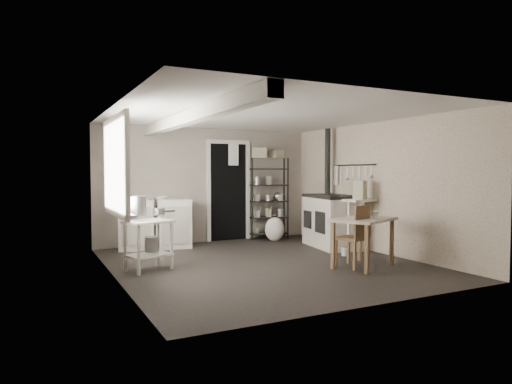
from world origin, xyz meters
name	(u,v)px	position (x,y,z in m)	size (l,w,h in m)	color
floor	(265,263)	(0.00, 0.00, 0.00)	(5.00, 5.00, 0.00)	black
ceiling	(265,115)	(0.00, 0.00, 2.30)	(5.00, 5.00, 0.00)	silver
wall_back	(208,185)	(0.00, 2.50, 1.15)	(4.50, 0.02, 2.30)	#9D9386
wall_front	(375,198)	(0.00, -2.50, 1.15)	(4.50, 0.02, 2.30)	#9D9386
wall_left	(114,193)	(-2.25, 0.00, 1.15)	(0.02, 5.00, 2.30)	#9D9386
wall_right	(377,187)	(2.25, 0.00, 1.15)	(0.02, 5.00, 2.30)	#9D9386
window	(114,166)	(-2.22, 0.20, 1.50)	(0.12, 1.76, 1.28)	white
doorway	(229,192)	(0.45, 2.47, 1.00)	(0.96, 0.10, 2.08)	white
ceiling_beam	(190,117)	(-1.20, 0.00, 2.20)	(0.18, 5.00, 0.18)	white
wallpaper_panel	(377,187)	(2.24, 0.00, 1.15)	(0.01, 5.00, 2.30)	beige
utensil_rail	(353,165)	(2.19, 0.60, 1.55)	(0.06, 1.20, 0.44)	#B6B6B9
prep_table	(149,243)	(-1.73, 0.30, 0.40)	(0.63, 0.45, 0.72)	white
stockpot	(137,206)	(-1.88, 0.34, 0.94)	(0.26, 0.26, 0.28)	#B6B6B9
saucepan	(159,211)	(-1.58, 0.29, 0.85)	(0.17, 0.17, 0.10)	#B6B6B9
bucket	(152,244)	(-1.70, 0.25, 0.39)	(0.20, 0.20, 0.22)	#B6B6B9
base_cabinets	(155,223)	(-1.17, 2.18, 0.46)	(1.39, 0.60, 0.91)	silver
mixing_bowl	(160,197)	(-1.07, 2.13, 0.96)	(0.30, 0.30, 0.07)	silver
counter_cup	(135,197)	(-1.54, 2.12, 0.97)	(0.12, 0.12, 0.09)	silver
shelf_rack	(269,194)	(1.31, 2.31, 0.95)	(0.81, 0.32, 1.71)	black
shelf_jar	(257,175)	(1.05, 2.34, 1.36)	(0.08, 0.08, 0.18)	silver
storage_box_a	(259,144)	(1.06, 2.28, 2.01)	(0.30, 0.26, 0.21)	#BDB798
storage_box_b	(276,145)	(1.49, 2.32, 1.99)	(0.26, 0.24, 0.16)	#BDB798
stove	(332,224)	(1.85, 0.80, 0.44)	(0.69, 1.25, 0.98)	silver
stovepipe	(328,163)	(2.04, 1.21, 1.59)	(0.11, 0.11, 1.40)	black
side_ledge	(360,228)	(1.95, 0.10, 0.43)	(0.62, 0.33, 0.95)	white
oats_box	(360,196)	(1.90, 0.05, 1.01)	(0.13, 0.22, 0.32)	#BDB798
work_table	(363,242)	(1.20, -0.89, 0.38)	(0.96, 0.67, 0.73)	beige
table_cup	(375,213)	(1.36, -0.95, 0.81)	(0.11, 0.11, 0.10)	silver
chair	(352,235)	(1.03, -0.83, 0.48)	(0.38, 0.40, 0.93)	brown
flour_sack	(275,229)	(1.24, 1.92, 0.24)	(0.41, 0.35, 0.49)	white
floor_crock	(345,251)	(1.52, -0.04, 0.08)	(0.12, 0.12, 0.15)	silver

